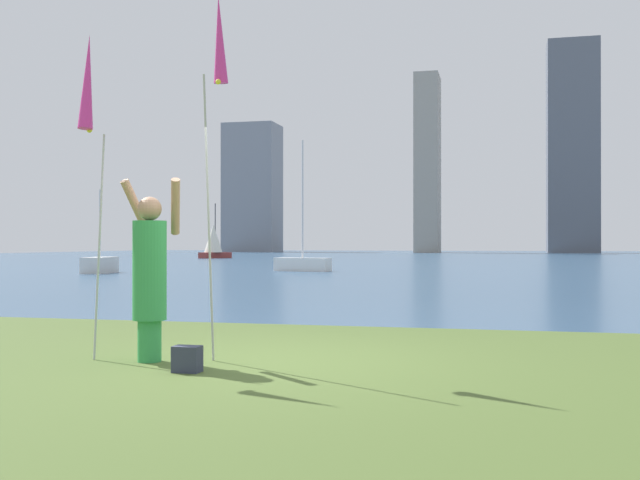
% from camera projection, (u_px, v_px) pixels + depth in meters
% --- Properties ---
extents(ground, '(120.00, 138.00, 0.12)m').
position_uv_depth(ground, '(469.00, 261.00, 57.69)').
color(ground, '#475B28').
extents(person, '(0.73, 0.54, 1.98)m').
position_uv_depth(person, '(150.00, 271.00, 8.10)').
color(person, green).
rests_on(person, ground).
extents(kite_flag_left, '(0.16, 0.49, 3.53)m').
position_uv_depth(kite_flag_left, '(88.00, 90.00, 8.10)').
color(kite_flag_left, '#B2B2B7').
rests_on(kite_flag_left, ground).
extents(kite_flag_right, '(0.16, 0.59, 4.02)m').
position_uv_depth(kite_flag_right, '(219.00, 51.00, 8.32)').
color(kite_flag_right, '#B2B2B7').
rests_on(kite_flag_right, ground).
extents(bag, '(0.27, 0.18, 0.26)m').
position_uv_depth(bag, '(187.00, 359.00, 7.43)').
color(bag, '#33384C').
rests_on(bag, ground).
extents(sailboat_0, '(2.15, 3.22, 4.67)m').
position_uv_depth(sailboat_0, '(214.00, 242.00, 64.15)').
color(sailboat_0, maroon).
rests_on(sailboat_0, ground).
extents(sailboat_3, '(2.73, 1.28, 5.97)m').
position_uv_depth(sailboat_3, '(303.00, 263.00, 34.27)').
color(sailboat_3, white).
rests_on(sailboat_3, ground).
extents(sailboat_4, '(1.16, 2.29, 3.57)m').
position_uv_depth(sailboat_4, '(100.00, 265.00, 32.09)').
color(sailboat_4, silver).
rests_on(sailboat_4, ground).
extents(skyline_tower_0, '(7.77, 6.07, 18.95)m').
position_uv_depth(skyline_tower_0, '(252.00, 188.00, 112.14)').
color(skyline_tower_0, gray).
rests_on(skyline_tower_0, ground).
extents(skyline_tower_1, '(3.21, 5.72, 23.96)m').
position_uv_depth(skyline_tower_1, '(428.00, 164.00, 101.66)').
color(skyline_tower_1, gray).
rests_on(skyline_tower_1, ground).
extents(skyline_tower_2, '(6.53, 4.64, 28.00)m').
position_uv_depth(skyline_tower_2, '(573.00, 147.00, 99.45)').
color(skyline_tower_2, '#565B66').
rests_on(skyline_tower_2, ground).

